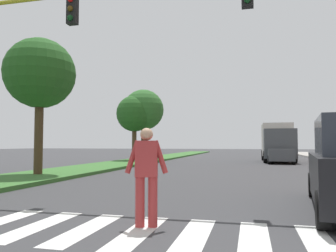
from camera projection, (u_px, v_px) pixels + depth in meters
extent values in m
plane|color=#38383A|center=(240.00, 161.00, 27.52)|extent=(140.00, 140.00, 0.00)
cube|color=silver|center=(39.00, 226.00, 5.73)|extent=(0.45, 2.20, 0.01)
cube|color=silver|center=(87.00, 229.00, 5.52)|extent=(0.45, 2.20, 0.01)
cube|color=silver|center=(138.00, 232.00, 5.30)|extent=(0.45, 2.20, 0.01)
cube|color=silver|center=(194.00, 236.00, 5.08)|extent=(0.45, 2.20, 0.01)
cube|color=silver|center=(254.00, 240.00, 4.87)|extent=(0.45, 2.20, 0.01)
cube|color=silver|center=(321.00, 244.00, 4.65)|extent=(0.45, 2.20, 0.01)
cube|color=#386B2D|center=(143.00, 160.00, 27.46)|extent=(3.32, 64.00, 0.15)
cylinder|color=#4C3823|center=(39.00, 134.00, 14.11)|extent=(0.36, 0.36, 3.40)
sphere|color=#23561E|center=(40.00, 73.00, 14.25)|extent=(3.01, 3.01, 3.01)
cylinder|color=#4C3823|center=(134.00, 142.00, 26.60)|extent=(0.36, 0.36, 2.85)
sphere|color=#23561E|center=(134.00, 114.00, 26.72)|extent=(2.91, 2.91, 2.91)
cylinder|color=#4C3823|center=(143.00, 141.00, 27.12)|extent=(0.36, 0.36, 3.08)
sphere|color=#2D6628|center=(143.00, 110.00, 27.26)|extent=(3.33, 3.33, 3.33)
cube|color=black|center=(73.00, 10.00, 9.14)|extent=(0.28, 0.20, 0.80)
sphere|color=#4C380F|center=(70.00, 8.00, 9.03)|extent=(0.16, 0.16, 0.16)
sphere|color=#0F3F19|center=(70.00, 18.00, 9.01)|extent=(0.16, 0.16, 0.16)
sphere|color=#0F3F19|center=(247.00, 0.00, 7.88)|extent=(0.16, 0.16, 0.16)
cylinder|color=#B23333|center=(153.00, 202.00, 5.67)|extent=(0.19, 0.19, 0.85)
cylinder|color=#B23333|center=(140.00, 202.00, 5.67)|extent=(0.19, 0.19, 0.85)
cube|color=#B23333|center=(147.00, 159.00, 5.71)|extent=(0.42, 0.32, 0.62)
cylinder|color=#B23333|center=(160.00, 157.00, 5.71)|extent=(0.28, 0.15, 0.58)
cylinder|color=#B23333|center=(133.00, 157.00, 5.71)|extent=(0.28, 0.15, 0.58)
sphere|color=tan|center=(147.00, 134.00, 5.73)|extent=(0.26, 0.26, 0.22)
cylinder|color=black|center=(313.00, 185.00, 8.92)|extent=(0.30, 0.66, 0.64)
cylinder|color=black|center=(323.00, 210.00, 5.47)|extent=(0.30, 0.66, 0.64)
cube|color=#474C51|center=(279.00, 154.00, 24.76)|extent=(1.81, 4.25, 0.85)
cube|color=#2D333D|center=(279.00, 144.00, 25.01)|extent=(1.57, 1.92, 0.69)
cylinder|color=black|center=(293.00, 160.00, 22.94)|extent=(0.23, 0.64, 0.64)
cylinder|color=black|center=(269.00, 160.00, 23.31)|extent=(0.23, 0.64, 0.64)
cylinder|color=black|center=(288.00, 158.00, 26.17)|extent=(0.23, 0.64, 0.64)
cylinder|color=black|center=(267.00, 158.00, 26.54)|extent=(0.23, 0.64, 0.64)
cube|color=#474C51|center=(280.00, 144.00, 24.91)|extent=(2.30, 2.00, 2.20)
cube|color=beige|center=(276.00, 140.00, 27.93)|extent=(2.30, 4.20, 2.70)
cylinder|color=black|center=(295.00, 157.00, 24.60)|extent=(0.30, 0.90, 0.90)
cylinder|color=black|center=(265.00, 157.00, 25.11)|extent=(0.30, 0.90, 0.90)
cylinder|color=black|center=(289.00, 155.00, 28.63)|extent=(0.30, 0.90, 0.90)
cylinder|color=black|center=(263.00, 155.00, 29.13)|extent=(0.30, 0.90, 0.90)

